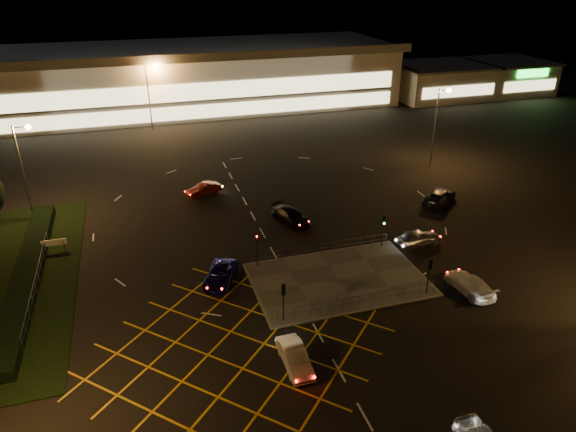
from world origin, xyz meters
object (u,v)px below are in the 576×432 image
object	(u,v)px
car_queue_white	(295,357)
car_circ_red	(204,189)
car_far_dkgrey	(291,216)
car_east_grey	(440,196)
signal_ne	(383,225)
signal_se	(429,269)
car_approach_white	(470,284)
car_left_blue	(220,275)
signal_sw	(283,295)
car_right_silver	(418,238)
signal_nw	(257,243)

from	to	relation	value
car_queue_white	car_circ_red	size ratio (longest dim) A/B	1.04
car_far_dkgrey	car_east_grey	size ratio (longest dim) A/B	0.88
car_circ_red	signal_ne	bearing A→B (deg)	18.52
signal_se	car_queue_white	distance (m)	13.58
car_far_dkgrey	car_approach_white	world-z (taller)	car_far_dkgrey
signal_ne	car_left_blue	world-z (taller)	signal_ne
signal_sw	signal_se	bearing A→B (deg)	-180.00
signal_ne	car_queue_white	xyz separation A→B (m)	(-12.63, -12.69, -1.68)
signal_se	car_queue_white	bearing A→B (deg)	20.41
signal_sw	signal_se	xyz separation A→B (m)	(12.00, 0.00, 0.00)
car_queue_white	car_left_blue	bearing A→B (deg)	103.36
car_far_dkgrey	car_right_silver	xyz separation A→B (m)	(10.11, -8.01, 0.03)
signal_nw	car_east_grey	bearing A→B (deg)	17.64
signal_sw	signal_se	world-z (taller)	same
signal_sw	car_left_blue	size ratio (longest dim) A/B	0.66
signal_ne	car_east_grey	xyz separation A→B (m)	(10.62, 7.19, -1.59)
car_circ_red	car_right_silver	bearing A→B (deg)	23.94
signal_ne	car_left_blue	xyz separation A→B (m)	(-15.50, -1.31, -1.71)
car_queue_white	signal_sw	bearing A→B (deg)	81.54
signal_se	car_circ_red	world-z (taller)	signal_se
signal_sw	car_circ_red	bearing A→B (deg)	-85.35
signal_nw	signal_ne	xyz separation A→B (m)	(12.00, 0.00, 0.00)
car_east_grey	signal_se	bearing A→B (deg)	103.15
signal_sw	car_circ_red	world-z (taller)	signal_sw
car_left_blue	car_east_grey	size ratio (longest dim) A/B	0.85
signal_sw	car_circ_red	xyz separation A→B (m)	(-2.05, 25.19, -1.71)
car_east_grey	car_approach_white	xyz separation A→B (m)	(-7.12, -15.85, -0.07)
signal_se	car_right_silver	size ratio (longest dim) A/B	0.72
car_right_silver	car_far_dkgrey	bearing A→B (deg)	45.49
car_left_blue	signal_ne	bearing A→B (deg)	28.19
car_right_silver	car_approach_white	world-z (taller)	car_right_silver
signal_ne	signal_nw	bearing A→B (deg)	180.00
signal_se	car_circ_red	size ratio (longest dim) A/B	0.79
signal_se	signal_sw	bearing A→B (deg)	0.00
car_queue_white	car_right_silver	xyz separation A→B (m)	(16.13, 12.13, 0.06)
signal_se	car_left_blue	bearing A→B (deg)	-23.31
car_queue_white	car_east_grey	xyz separation A→B (m)	(23.25, 19.88, 0.09)
car_left_blue	car_far_dkgrey	world-z (taller)	car_far_dkgrey
signal_ne	car_left_blue	bearing A→B (deg)	-175.18
car_circ_red	car_east_grey	distance (m)	26.62
car_far_dkgrey	car_right_silver	size ratio (longest dim) A/B	1.13
signal_sw	car_far_dkgrey	size ratio (longest dim) A/B	0.64
car_circ_red	signal_sw	bearing A→B (deg)	-16.06
car_left_blue	car_right_silver	size ratio (longest dim) A/B	1.09
signal_nw	signal_ne	distance (m)	12.00
signal_nw	car_circ_red	distance (m)	17.41
car_right_silver	car_east_grey	size ratio (longest dim) A/B	0.78
signal_sw	car_far_dkgrey	bearing A→B (deg)	-109.26
car_approach_white	signal_sw	bearing A→B (deg)	-6.84
signal_ne	car_right_silver	xyz separation A→B (m)	(3.50, -0.56, -1.62)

